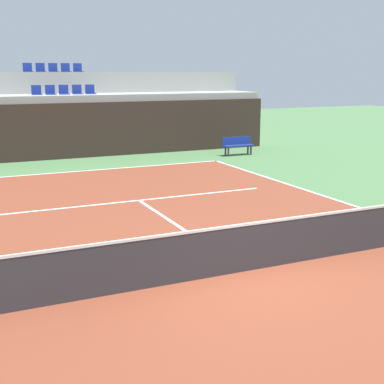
{
  "coord_description": "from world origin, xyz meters",
  "views": [
    {
      "loc": [
        -5.02,
        -8.42,
        3.79
      ],
      "look_at": [
        -0.25,
        2.0,
        1.2
      ],
      "focal_mm": 49.69,
      "sensor_mm": 36.0,
      "label": 1
    }
  ],
  "objects": [
    {
      "name": "tennis_net",
      "position": [
        0.0,
        0.0,
        0.51
      ],
      "size": [
        11.08,
        0.08,
        1.07
      ],
      "color": "black",
      "rests_on": "court_surface"
    },
    {
      "name": "ground_plane",
      "position": [
        0.0,
        0.0,
        0.0
      ],
      "size": [
        80.0,
        80.0,
        0.0
      ],
      "primitive_type": "plane",
      "color": "#477042"
    },
    {
      "name": "seating_row_upper",
      "position": [
        -0.0,
        19.25,
        3.92
      ],
      "size": [
        2.92,
        0.44,
        0.44
      ],
      "color": "navy",
      "rests_on": "stands_tier_upper"
    },
    {
      "name": "baseline_far",
      "position": [
        0.0,
        11.95,
        0.01
      ],
      "size": [
        11.0,
        0.1,
        0.0
      ],
      "primitive_type": "cube",
      "color": "white",
      "rests_on": "court_surface"
    },
    {
      "name": "player_bench",
      "position": [
        7.18,
        13.11,
        0.51
      ],
      "size": [
        1.5,
        0.4,
        0.85
      ],
      "color": "navy",
      "rests_on": "ground_plane"
    },
    {
      "name": "court_surface",
      "position": [
        0.0,
        0.0,
        0.01
      ],
      "size": [
        11.0,
        24.0,
        0.01
      ],
      "primitive_type": "cube",
      "color": "brown",
      "rests_on": "ground_plane"
    },
    {
      "name": "back_wall",
      "position": [
        0.0,
        15.4,
        1.23
      ],
      "size": [
        19.43,
        0.3,
        2.46
      ],
      "primitive_type": "cube",
      "color": "#33231E",
      "rests_on": "ground_plane"
    },
    {
      "name": "seating_row_lower",
      "position": [
        -0.0,
        16.85,
        2.9
      ],
      "size": [
        2.92,
        0.44,
        0.44
      ],
      "color": "navy",
      "rests_on": "stands_tier_lower"
    },
    {
      "name": "centre_service_line",
      "position": [
        0.0,
        3.2,
        0.01
      ],
      "size": [
        0.1,
        6.4,
        0.0
      ],
      "primitive_type": "cube",
      "color": "white",
      "rests_on": "court_surface"
    },
    {
      "name": "stands_tier_upper",
      "position": [
        0.0,
        19.15,
        1.9
      ],
      "size": [
        19.43,
        2.4,
        3.8
      ],
      "primitive_type": "cube",
      "color": "#9E9E99",
      "rests_on": "ground_plane"
    },
    {
      "name": "stands_tier_lower",
      "position": [
        0.0,
        16.75,
        1.39
      ],
      "size": [
        19.43,
        2.4,
        2.78
      ],
      "primitive_type": "cube",
      "color": "#9E9E99",
      "rests_on": "ground_plane"
    },
    {
      "name": "service_line_far",
      "position": [
        0.0,
        6.4,
        0.01
      ],
      "size": [
        8.26,
        0.1,
        0.0
      ],
      "primitive_type": "cube",
      "color": "white",
      "rests_on": "court_surface"
    }
  ]
}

